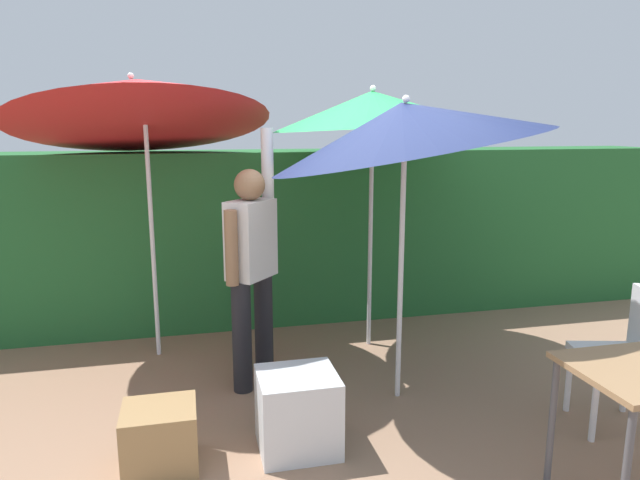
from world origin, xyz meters
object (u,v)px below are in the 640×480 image
cooler_box (298,412)px  crate_cardboard (160,437)px  umbrella_yellow (138,102)px  person_vendor (252,262)px  chair_plastic (627,351)px  umbrella_orange (405,128)px  umbrella_rainbow (373,110)px

cooler_box → crate_cardboard: bearing=-179.2°
umbrella_yellow → person_vendor: umbrella_yellow is taller
umbrella_yellow → crate_cardboard: umbrella_yellow is taller
person_vendor → crate_cardboard: (-0.64, -0.96, -0.75)m
chair_plastic → crate_cardboard: size_ratio=2.18×
umbrella_orange → person_vendor: umbrella_orange is taller
umbrella_yellow → chair_plastic: (2.98, -1.87, -1.57)m
chair_plastic → crate_cardboard: bearing=176.0°
umbrella_orange → person_vendor: 1.43m
umbrella_yellow → crate_cardboard: (0.13, -1.67, -1.89)m
chair_plastic → crate_cardboard: 2.88m
umbrella_rainbow → umbrella_yellow: umbrella_yellow is taller
umbrella_orange → person_vendor: size_ratio=1.20×
umbrella_rainbow → umbrella_orange: 1.02m
umbrella_yellow → cooler_box: size_ratio=5.35×
cooler_box → crate_cardboard: (-0.79, -0.01, -0.06)m
chair_plastic → umbrella_orange: bearing=151.3°
person_vendor → umbrella_rainbow: bearing=26.7°
person_vendor → crate_cardboard: 1.37m
umbrella_yellow → person_vendor: bearing=-43.2°
person_vendor → chair_plastic: size_ratio=2.11×
chair_plastic → cooler_box: (-2.07, 0.21, -0.27)m
person_vendor → cooler_box: size_ratio=3.97×
umbrella_rainbow → person_vendor: 1.62m
umbrella_orange → umbrella_yellow: (-1.73, 1.19, 0.19)m
person_vendor → umbrella_yellow: bearing=136.8°
umbrella_rainbow → umbrella_orange: umbrella_orange is taller
umbrella_yellow → person_vendor: (0.76, -0.72, -1.14)m
umbrella_rainbow → cooler_box: bearing=-121.8°
umbrella_rainbow → umbrella_orange: bearing=-96.2°
umbrella_yellow → cooler_box: 2.64m
chair_plastic → umbrella_yellow: bearing=147.9°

